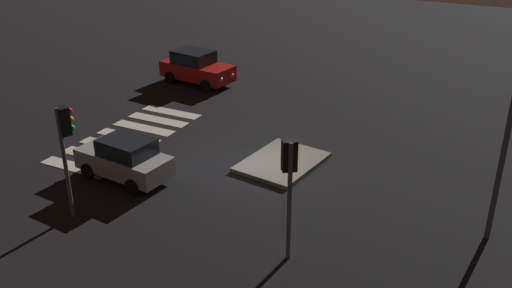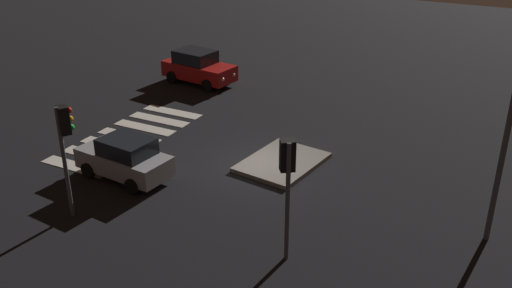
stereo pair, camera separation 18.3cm
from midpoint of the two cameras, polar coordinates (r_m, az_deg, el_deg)
ground_plane at (r=23.36m, az=-0.22°, el=-2.23°), size 80.00×80.00×0.00m
traffic_island at (r=23.50m, az=2.42°, el=-1.84°), size 3.94×3.16×0.18m
car_red at (r=33.26m, az=-6.15°, el=7.65°), size 2.48×4.50×1.89m
car_silver at (r=22.70m, az=-13.27°, el=-1.44°), size 2.14×4.03×1.70m
traffic_light_east at (r=19.66m, az=-18.84°, el=0.87°), size 0.53×0.54×4.05m
traffic_light_north at (r=16.54m, az=3.04°, el=-2.66°), size 0.53×0.54×3.93m
crosswalk_near at (r=26.71m, az=-12.88°, el=0.72°), size 7.60×3.20×0.02m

